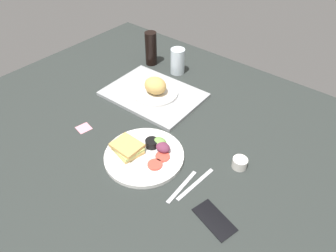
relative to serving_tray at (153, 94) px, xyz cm
name	(u,v)px	position (x,y,z in cm)	size (l,w,h in cm)	color
ground_plane	(160,137)	(20.86, -19.38, -2.30)	(190.00, 150.00, 3.00)	#282D2B
serving_tray	(153,94)	(0.00, 0.00, 0.00)	(45.00, 33.00, 1.60)	#9EA0A3
bread_plate_near	(156,89)	(1.65, -0.14, 4.01)	(21.29, 21.29, 8.97)	white
plate_with_salad	(144,153)	(24.03, -32.58, 0.82)	(30.84, 30.84, 5.40)	white
drinking_glass	(178,61)	(-4.61, 24.64, 6.00)	(7.53, 7.53, 13.60)	silver
soda_bottle	(151,49)	(-21.78, 22.82, 8.41)	(6.40, 6.40, 18.42)	black
espresso_cup	(240,163)	(55.39, -13.75, 1.20)	(5.60, 5.60, 4.00)	silver
fork	(182,186)	(44.67, -34.98, -0.55)	(17.00, 1.40, 0.50)	#B7B7BC
knife	(195,184)	(47.67, -30.98, -0.55)	(19.00, 1.40, 0.50)	#B7B7BC
cell_phone	(214,219)	(60.78, -38.82, -0.40)	(14.40, 7.20, 0.80)	black
sticky_note	(84,128)	(-7.12, -37.06, -0.74)	(5.60, 5.60, 0.12)	pink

